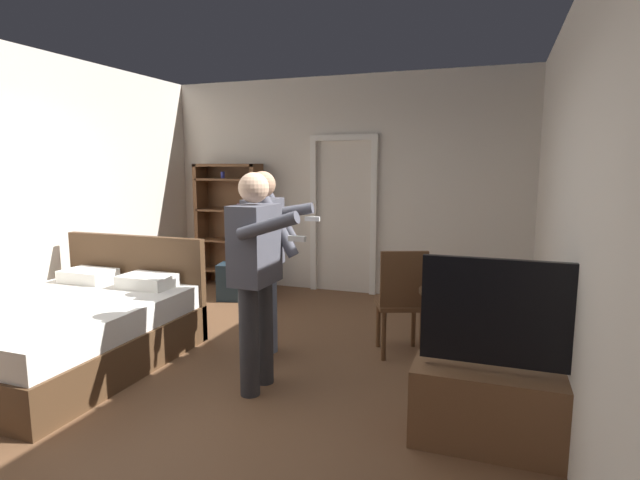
% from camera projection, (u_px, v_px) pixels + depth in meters
% --- Properties ---
extents(ground_plane, '(7.10, 7.10, 0.00)m').
position_uv_depth(ground_plane, '(217.00, 387.00, 3.93)').
color(ground_plane, brown).
extents(wall_back, '(5.15, 0.12, 2.90)m').
position_uv_depth(wall_back, '(341.00, 186.00, 6.78)').
color(wall_back, silver).
rests_on(wall_back, ground_plane).
extents(wall_right, '(0.12, 6.70, 2.90)m').
position_uv_depth(wall_right, '(589.00, 214.00, 2.88)').
color(wall_right, silver).
rests_on(wall_right, ground_plane).
extents(doorway_frame, '(0.93, 0.08, 2.13)m').
position_uv_depth(doorway_frame, '(343.00, 203.00, 6.72)').
color(doorway_frame, white).
rests_on(doorway_frame, ground_plane).
extents(bed, '(1.63, 2.01, 1.02)m').
position_uv_depth(bed, '(68.00, 330.00, 4.36)').
color(bed, '#4C331E').
rests_on(bed, ground_plane).
extents(bookshelf, '(0.96, 0.32, 1.75)m').
position_uv_depth(bookshelf, '(230.00, 220.00, 7.17)').
color(bookshelf, brown).
rests_on(bookshelf, ground_plane).
extents(tv_flatscreen, '(1.20, 0.40, 1.19)m').
position_uv_depth(tv_flatscreen, '(512.00, 398.00, 3.01)').
color(tv_flatscreen, brown).
rests_on(tv_flatscreen, ground_plane).
extents(side_table, '(0.60, 0.60, 0.70)m').
position_uv_depth(side_table, '(454.00, 317.00, 4.18)').
color(side_table, '#4C331E').
rests_on(side_table, ground_plane).
extents(laptop, '(0.42, 0.42, 0.17)m').
position_uv_depth(laptop, '(454.00, 285.00, 4.11)').
color(laptop, black).
rests_on(laptop, side_table).
extents(bottle_on_table, '(0.06, 0.06, 0.24)m').
position_uv_depth(bottle_on_table, '(473.00, 281.00, 4.01)').
color(bottle_on_table, '#2C3E16').
rests_on(bottle_on_table, side_table).
extents(wooden_chair, '(0.54, 0.54, 0.99)m').
position_uv_depth(wooden_chair, '(401.00, 298.00, 4.48)').
color(wooden_chair, brown).
rests_on(wooden_chair, ground_plane).
extents(person_blue_shirt, '(0.65, 0.57, 1.68)m').
position_uv_depth(person_blue_shirt, '(257.00, 267.00, 3.76)').
color(person_blue_shirt, '#333338').
rests_on(person_blue_shirt, ground_plane).
extents(person_striped_shirt, '(0.76, 0.61, 1.68)m').
position_uv_depth(person_striped_shirt, '(265.00, 251.00, 4.41)').
color(person_striped_shirt, slate).
rests_on(person_striped_shirt, ground_plane).
extents(suitcase_dark, '(0.60, 0.42, 0.33)m').
position_uv_depth(suitcase_dark, '(252.00, 283.00, 6.68)').
color(suitcase_dark, '#4C1919').
rests_on(suitcase_dark, ground_plane).
extents(suitcase_small, '(0.52, 0.42, 0.47)m').
position_uv_depth(suitcase_small, '(237.00, 281.00, 6.47)').
color(suitcase_small, '#1E2D38').
rests_on(suitcase_small, ground_plane).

